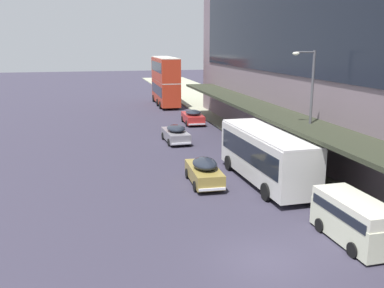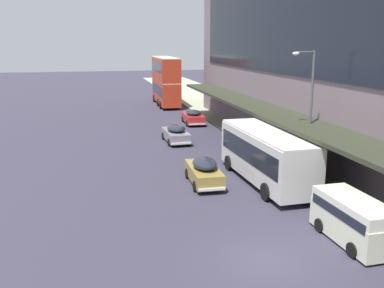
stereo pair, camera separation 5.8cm
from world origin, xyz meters
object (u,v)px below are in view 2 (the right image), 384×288
object	(u,v)px
sedan_trailing_mid	(204,171)
fire_hydrant	(273,151)
transit_bus_kerbside_rear	(266,154)
transit_bus_kerbside_front	(166,80)
sedan_oncoming_front	(176,134)
vw_van	(352,217)
street_lamp	(309,107)
sedan_second_mid	(193,117)

from	to	relation	value
sedan_trailing_mid	fire_hydrant	xyz separation A→B (m)	(6.70, 4.94, -0.33)
transit_bus_kerbside_rear	sedan_trailing_mid	distance (m)	3.93
transit_bus_kerbside_front	fire_hydrant	distance (m)	29.71
transit_bus_kerbside_rear	sedan_oncoming_front	xyz separation A→B (m)	(-3.23, 12.12, -1.09)
vw_van	transit_bus_kerbside_front	bearing A→B (deg)	90.94
sedan_oncoming_front	vw_van	world-z (taller)	vw_van
transit_bus_kerbside_rear	sedan_trailing_mid	xyz separation A→B (m)	(-3.74, 0.59, -1.04)
sedan_trailing_mid	vw_van	world-z (taller)	vw_van
transit_bus_kerbside_rear	sedan_trailing_mid	world-z (taller)	transit_bus_kerbside_rear
street_lamp	fire_hydrant	world-z (taller)	street_lamp
vw_van	street_lamp	size ratio (longest dim) A/B	0.58
vw_van	street_lamp	world-z (taller)	street_lamp
sedan_trailing_mid	street_lamp	xyz separation A→B (m)	(6.45, -0.58, 3.86)
vw_van	fire_hydrant	bearing A→B (deg)	80.23
transit_bus_kerbside_front	sedan_second_mid	size ratio (longest dim) A/B	2.40
sedan_trailing_mid	vw_van	distance (m)	9.92
sedan_second_mid	fire_hydrant	xyz separation A→B (m)	(2.70, -14.67, -0.27)
sedan_oncoming_front	fire_hydrant	bearing A→B (deg)	-46.85
sedan_oncoming_front	street_lamp	size ratio (longest dim) A/B	0.57
sedan_trailing_mid	sedan_second_mid	world-z (taller)	sedan_trailing_mid
sedan_second_mid	transit_bus_kerbside_front	bearing A→B (deg)	91.53
transit_bus_kerbside_rear	street_lamp	bearing A→B (deg)	0.20
transit_bus_kerbside_front	transit_bus_kerbside_rear	world-z (taller)	transit_bus_kerbside_front
transit_bus_kerbside_front	sedan_trailing_mid	xyz separation A→B (m)	(-3.60, -34.33, -2.70)
sedan_oncoming_front	transit_bus_kerbside_rear	bearing A→B (deg)	-75.08
sedan_oncoming_front	transit_bus_kerbside_front	bearing A→B (deg)	82.29
transit_bus_kerbside_rear	fire_hydrant	distance (m)	6.41
sedan_second_mid	transit_bus_kerbside_rear	bearing A→B (deg)	-90.71
sedan_trailing_mid	sedan_oncoming_front	size ratio (longest dim) A/B	0.99
vw_van	street_lamp	distance (m)	9.34
transit_bus_kerbside_front	vw_van	size ratio (longest dim) A/B	2.39
transit_bus_kerbside_front	sedan_trailing_mid	bearing A→B (deg)	-95.99
sedan_second_mid	vw_van	size ratio (longest dim) A/B	1.00
transit_bus_kerbside_front	vw_van	bearing A→B (deg)	-89.06
transit_bus_kerbside_rear	vw_van	distance (m)	8.40
vw_van	street_lamp	bearing A→B (deg)	75.59
transit_bus_kerbside_front	sedan_second_mid	distance (m)	14.98
transit_bus_kerbside_rear	fire_hydrant	world-z (taller)	transit_bus_kerbside_rear
sedan_trailing_mid	transit_bus_kerbside_rear	bearing A→B (deg)	-8.93
sedan_second_mid	sedan_oncoming_front	bearing A→B (deg)	-113.32
transit_bus_kerbside_front	vw_van	world-z (taller)	transit_bus_kerbside_front
transit_bus_kerbside_rear	fire_hydrant	size ratio (longest dim) A/B	13.41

